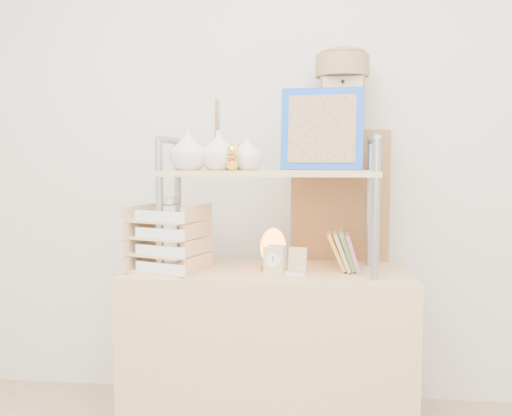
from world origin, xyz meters
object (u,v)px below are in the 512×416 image
Objects in this scene: desk at (269,355)px; letter_tray at (167,242)px; cabinet at (339,271)px; salt_lamp at (273,248)px.

letter_tray is (-0.42, -0.08, 0.50)m from desk.
letter_tray is at bearing -145.33° from cabinet.
desk is at bearing 10.14° from letter_tray.
letter_tray is 1.74× the size of salt_lamp.
cabinet reaches higher than desk.
letter_tray is 0.45m from salt_lamp.
desk is 6.66× the size of salt_lamp.
desk is 0.47m from salt_lamp.
letter_tray is at bearing -169.86° from desk.
letter_tray reaches higher than desk.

